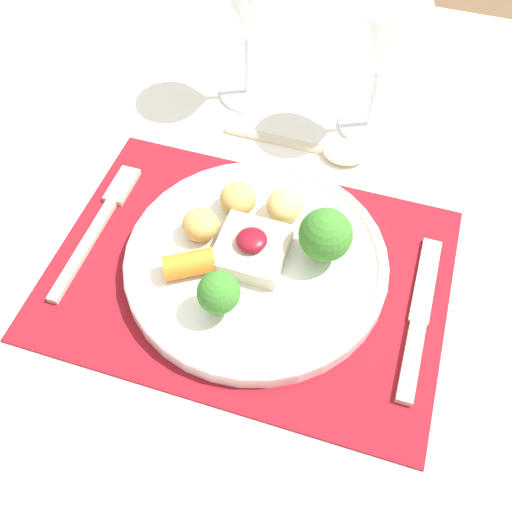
{
  "coord_description": "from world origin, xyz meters",
  "views": [
    {
      "loc": [
        0.12,
        -0.34,
        1.3
      ],
      "look_at": [
        0.01,
        0.01,
        0.79
      ],
      "focal_mm": 42.0,
      "sensor_mm": 36.0,
      "label": 1
    }
  ],
  "objects_px": {
    "fork": "(101,220)",
    "wine_glass_far": "(247,9)",
    "spoon": "(330,150)",
    "wine_glass_near": "(384,45)",
    "dinner_plate": "(258,256)",
    "knife": "(417,326)"
  },
  "relations": [
    {
      "from": "fork",
      "to": "wine_glass_far",
      "type": "height_order",
      "value": "wine_glass_far"
    },
    {
      "from": "spoon",
      "to": "fork",
      "type": "bearing_deg",
      "value": -138.1
    },
    {
      "from": "fork",
      "to": "wine_glass_far",
      "type": "relative_size",
      "value": 1.1
    },
    {
      "from": "fork",
      "to": "wine_glass_near",
      "type": "relative_size",
      "value": 1.12
    },
    {
      "from": "dinner_plate",
      "to": "wine_glass_near",
      "type": "bearing_deg",
      "value": 74.73
    },
    {
      "from": "dinner_plate",
      "to": "wine_glass_far",
      "type": "bearing_deg",
      "value": 110.12
    },
    {
      "from": "knife",
      "to": "wine_glass_near",
      "type": "relative_size",
      "value": 1.12
    },
    {
      "from": "dinner_plate",
      "to": "knife",
      "type": "relative_size",
      "value": 1.42
    },
    {
      "from": "dinner_plate",
      "to": "spoon",
      "type": "bearing_deg",
      "value": 80.01
    },
    {
      "from": "spoon",
      "to": "wine_glass_far",
      "type": "height_order",
      "value": "wine_glass_far"
    },
    {
      "from": "wine_glass_near",
      "to": "fork",
      "type": "bearing_deg",
      "value": -135.7
    },
    {
      "from": "dinner_plate",
      "to": "spoon",
      "type": "xyz_separation_m",
      "value": [
        0.03,
        0.19,
        -0.01
      ]
    },
    {
      "from": "dinner_plate",
      "to": "fork",
      "type": "height_order",
      "value": "dinner_plate"
    },
    {
      "from": "fork",
      "to": "knife",
      "type": "bearing_deg",
      "value": -5.88
    },
    {
      "from": "knife",
      "to": "fork",
      "type": "bearing_deg",
      "value": 174.63
    },
    {
      "from": "wine_glass_near",
      "to": "wine_glass_far",
      "type": "xyz_separation_m",
      "value": [
        -0.17,
        0.01,
        0.0
      ]
    },
    {
      "from": "wine_glass_near",
      "to": "dinner_plate",
      "type": "bearing_deg",
      "value": -105.27
    },
    {
      "from": "dinner_plate",
      "to": "wine_glass_far",
      "type": "xyz_separation_m",
      "value": [
        -0.1,
        0.27,
        0.11
      ]
    },
    {
      "from": "fork",
      "to": "wine_glass_near",
      "type": "height_order",
      "value": "wine_glass_near"
    },
    {
      "from": "dinner_plate",
      "to": "wine_glass_far",
      "type": "distance_m",
      "value": 0.31
    },
    {
      "from": "dinner_plate",
      "to": "wine_glass_near",
      "type": "height_order",
      "value": "wine_glass_near"
    },
    {
      "from": "fork",
      "to": "knife",
      "type": "distance_m",
      "value": 0.36
    }
  ]
}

